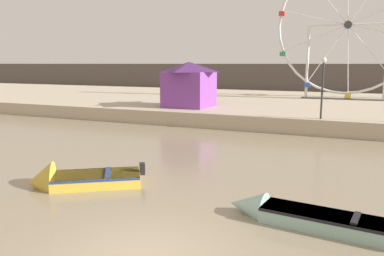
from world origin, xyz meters
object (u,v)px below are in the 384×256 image
Objects in this scene: motorboat_seafoam at (305,216)px; promenade_lamp_far at (323,79)px; motorboat_mustard_yellow at (73,180)px; ferris_wheel_white_frame at (348,27)px; carnival_booth_purple_stall at (189,84)px.

promenade_lamp_far reaches higher than motorboat_seafoam.
motorboat_mustard_yellow reaches higher than motorboat_seafoam.
motorboat_seafoam is at bearing 145.15° from motorboat_mustard_yellow.
carnival_booth_purple_stall is at bearing -132.67° from ferris_wheel_white_frame.
carnival_booth_purple_stall is at bearing -50.44° from motorboat_seafoam.
promenade_lamp_far is at bearing -150.67° from motorboat_mustard_yellow.
ferris_wheel_white_frame is at bearing -138.99° from motorboat_mustard_yellow.
ferris_wheel_white_frame reaches higher than promenade_lamp_far.
motorboat_seafoam is at bearing -56.35° from carnival_booth_purple_stall.
motorboat_mustard_yellow is at bearing -116.80° from promenade_lamp_far.
ferris_wheel_white_frame is 3.58× the size of promenade_lamp_far.
carnival_booth_purple_stall reaches higher than motorboat_mustard_yellow.
carnival_booth_purple_stall is at bearing -113.74° from motorboat_mustard_yellow.
motorboat_mustard_yellow is 16.37m from promenade_lamp_far.
promenade_lamp_far is (7.23, 14.32, 3.27)m from motorboat_mustard_yellow.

